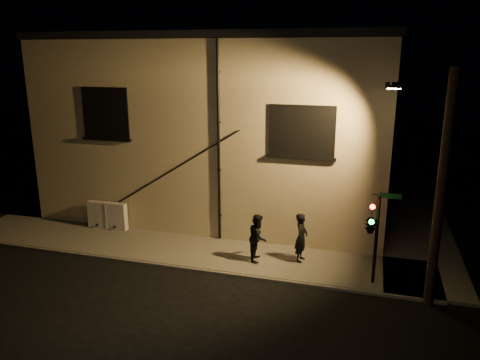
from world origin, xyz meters
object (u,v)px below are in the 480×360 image
(pedestrian_a, at_px, (301,237))
(traffic_signal, at_px, (371,224))
(utility_cabinet, at_px, (107,215))
(pedestrian_b, at_px, (258,237))
(streetlamp_pole, at_px, (438,185))

(pedestrian_a, bearing_deg, traffic_signal, -108.69)
(utility_cabinet, bearing_deg, pedestrian_b, -10.38)
(pedestrian_b, distance_m, streetlamp_pole, 6.85)
(streetlamp_pole, bearing_deg, pedestrian_b, 167.29)
(pedestrian_a, relative_size, traffic_signal, 0.58)
(utility_cabinet, relative_size, pedestrian_b, 1.02)
(pedestrian_b, xyz_separation_m, traffic_signal, (4.14, -0.82, 1.29))
(pedestrian_b, height_order, streetlamp_pole, streetlamp_pole)
(utility_cabinet, xyz_separation_m, traffic_signal, (11.57, -2.18, 1.60))
(utility_cabinet, distance_m, traffic_signal, 11.88)
(utility_cabinet, xyz_separation_m, streetlamp_pole, (13.46, -2.72, 3.24))
(pedestrian_a, distance_m, pedestrian_b, 1.66)
(pedestrian_a, xyz_separation_m, streetlamp_pole, (4.41, -1.72, 2.90))
(pedestrian_a, distance_m, streetlamp_pole, 5.55)
(utility_cabinet, distance_m, pedestrian_b, 7.56)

